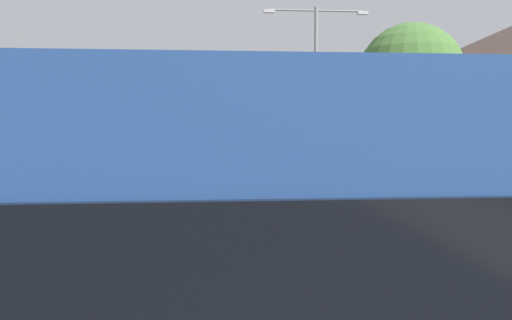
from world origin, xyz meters
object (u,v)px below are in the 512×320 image
bus_second_in_line (217,151)px  roadside_tree (410,76)px  bus_middle (215,139)px  bus_lead (228,204)px  streetlamp_mid (316,73)px

bus_second_in_line → roadside_tree: (8.05, 1.02, 3.05)m
bus_middle → roadside_tree: (8.05, -12.35, 3.04)m
bus_lead → streetlamp_mid: bearing=74.7°
streetlamp_mid → roadside_tree: (2.65, -6.39, -0.73)m
bus_second_in_line → streetlamp_mid: size_ratio=1.35×
bus_lead → bus_second_in_line: bearing=90.0°
bus_second_in_line → bus_middle: 13.37m
bus_middle → roadside_tree: bearing=-56.9°
bus_lead → bus_middle: (0.00, 25.75, 0.00)m
bus_second_in_line → streetlamp_mid: bearing=53.9°
streetlamp_mid → roadside_tree: streetlamp_mid is taller
bus_lead → bus_second_in_line: same height
bus_middle → bus_second_in_line: bearing=-90.0°
bus_second_in_line → roadside_tree: bearing=7.2°
bus_middle → roadside_tree: roadside_tree is taller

